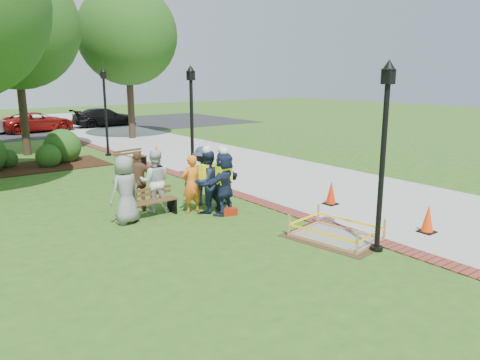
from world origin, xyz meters
TOP-DOWN VIEW (x-y plane):
  - ground at (0.00, 0.00)m, footprint 100.00×100.00m
  - sidewalk at (5.00, 10.00)m, footprint 6.00×60.00m
  - brick_edging at (1.75, 10.00)m, footprint 0.50×60.00m
  - mulch_bed at (-3.00, 12.00)m, footprint 7.00×3.00m
  - parking_lot at (0.00, 27.00)m, footprint 36.00×12.00m
  - wet_concrete_pad at (1.12, -1.88)m, footprint 2.06×2.55m
  - bench_near at (-1.64, 2.49)m, footprint 1.47×0.52m
  - bench_far at (0.93, 9.56)m, footprint 1.45×0.69m
  - cone_front at (3.27, -3.02)m, footprint 0.38×0.38m
  - cone_back at (3.30, 0.25)m, footprint 0.39×0.39m
  - cone_far at (2.86, 10.96)m, footprint 0.34×0.34m
  - toolbox at (0.17, 1.26)m, footprint 0.46×0.34m
  - lamp_near at (1.25, -3.00)m, footprint 0.28×0.28m
  - lamp_mid at (1.25, 5.00)m, footprint 0.28×0.28m
  - lamp_far at (1.25, 13.00)m, footprint 0.28×0.28m
  - tree_back at (-1.89, 15.65)m, footprint 6.00×6.00m
  - tree_right at (4.94, 18.27)m, footprint 5.97×5.97m
  - shrub_c at (-1.90, 11.80)m, footprint 1.07×1.07m
  - shrub_d at (-1.05, 12.59)m, footprint 1.65×1.65m
  - shrub_e at (-3.35, 12.78)m, footprint 0.85×0.85m
  - casual_person_a at (-2.47, 2.37)m, footprint 0.68×0.54m
  - casual_person_b at (-0.54, 2.17)m, footprint 0.56×0.38m
  - casual_person_c at (-1.34, 2.86)m, footprint 0.69×0.60m
  - casual_person_d at (-1.66, 3.25)m, footprint 0.68×0.60m
  - casual_person_e at (0.21, 2.67)m, footprint 0.69×0.63m
  - hivis_worker_a at (0.12, 1.45)m, footprint 0.67×0.54m
  - hivis_worker_b at (0.56, 2.20)m, footprint 0.65×0.60m
  - hivis_worker_c at (-0.16, 1.89)m, footprint 0.63×0.46m
  - parked_car_c at (1.17, 25.45)m, footprint 2.39×4.69m
  - parked_car_d at (6.15, 25.89)m, footprint 2.15×4.73m

SIDE VIEW (x-z plane):
  - ground at x=0.00m, z-range 0.00..0.00m
  - shrub_c at x=-1.90m, z-range -0.54..0.54m
  - shrub_d at x=-1.05m, z-range -0.82..0.82m
  - shrub_e at x=-3.35m, z-range -0.43..0.43m
  - parked_car_c at x=1.17m, z-range -0.74..0.74m
  - parked_car_d at x=6.15m, z-range -0.76..0.76m
  - parking_lot at x=0.00m, z-range 0.00..0.01m
  - sidewalk at x=5.00m, z-range 0.00..0.02m
  - brick_edging at x=1.75m, z-range 0.00..0.03m
  - mulch_bed at x=-3.00m, z-range -0.01..0.04m
  - toolbox at x=0.17m, z-range 0.00..0.21m
  - wet_concrete_pad at x=1.12m, z-range -0.04..0.51m
  - bench_far at x=0.93m, z-range -0.14..0.62m
  - bench_near at x=-1.64m, z-range -0.14..0.65m
  - cone_far at x=2.86m, z-range -0.01..0.66m
  - cone_front at x=3.27m, z-range -0.01..0.74m
  - cone_back at x=3.30m, z-range -0.01..0.75m
  - casual_person_b at x=-0.54m, z-range 0.00..1.69m
  - casual_person_d at x=-1.66m, z-range 0.00..1.78m
  - casual_person_e at x=0.21m, z-range 0.00..1.81m
  - casual_person_c at x=-1.34m, z-range 0.00..1.83m
  - hivis_worker_b at x=0.56m, z-range -0.01..1.85m
  - casual_person_a at x=-2.47m, z-range 0.00..1.85m
  - hivis_worker_a at x=0.12m, z-range -0.01..1.95m
  - hivis_worker_c at x=-0.16m, z-range -0.01..1.95m
  - lamp_near at x=1.25m, z-range 0.35..4.61m
  - lamp_mid at x=1.25m, z-range 0.35..4.61m
  - lamp_far at x=1.25m, z-range 0.35..4.61m
  - tree_back at x=-1.89m, z-range 1.58..10.78m
  - tree_right at x=4.94m, z-range 1.62..10.84m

